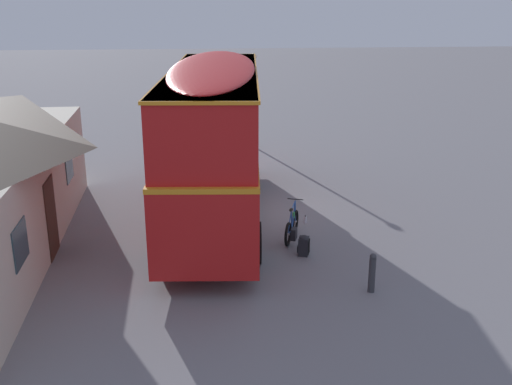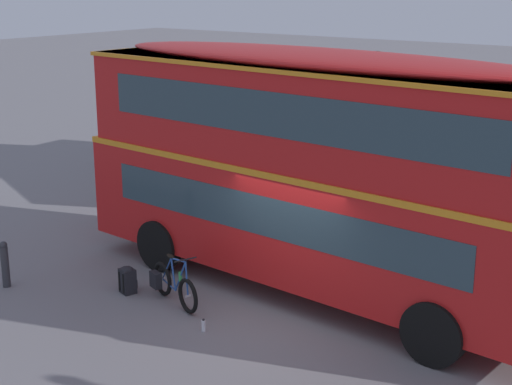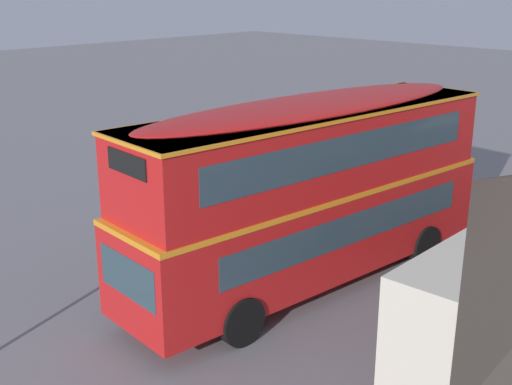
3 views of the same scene
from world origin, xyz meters
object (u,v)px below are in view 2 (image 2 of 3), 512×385
Objects in this scene: touring_bicycle at (172,285)px; water_bottle_clear_plastic at (204,325)px; backpack_on_ground at (128,279)px; kerb_bollard at (5,263)px; double_decker_bus at (317,163)px.

water_bottle_clear_plastic is (1.28, -0.60, -0.26)m from touring_bicycle.
kerb_bollard is at bearing -150.71° from backpack_on_ground.
kerb_bollard reaches higher than backpack_on_ground.
water_bottle_clear_plastic is (-0.62, -2.69, -2.54)m from double_decker_bus.
double_decker_bus is at bearing 47.74° from touring_bicycle.
backpack_on_ground is 0.56× the size of kerb_bollard.
touring_bicycle is (-1.90, -2.09, -2.27)m from double_decker_bus.
touring_bicycle is 1.08m from backpack_on_ground.
double_decker_bus reaches higher than kerb_bollard.
water_bottle_clear_plastic is 0.24× the size of kerb_bollard.
double_decker_bus is 11.00× the size of kerb_bollard.
kerb_bollard reaches higher than water_bottle_clear_plastic.
double_decker_bus reaches higher than backpack_on_ground.
backpack_on_ground is at bearing -171.60° from touring_bicycle.
backpack_on_ground reaches higher than water_bottle_clear_plastic.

